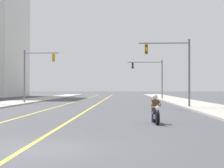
{
  "coord_description": "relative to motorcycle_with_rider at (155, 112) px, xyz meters",
  "views": [
    {
      "loc": [
        2.65,
        -11.93,
        1.8
      ],
      "look_at": [
        1.7,
        21.41,
        2.12
      ],
      "focal_mm": 65.15,
      "sensor_mm": 36.0,
      "label": 1
    }
  ],
  "objects": [
    {
      "name": "motorcycle_with_rider",
      "position": [
        0.0,
        0.0,
        0.0
      ],
      "size": [
        0.7,
        2.19,
        1.46
      ],
      "color": "black",
      "rests_on": "ground"
    },
    {
      "name": "traffic_signal_near_right",
      "position": [
        3.0,
        16.17,
        3.5
      ],
      "size": [
        4.62,
        0.37,
        6.2
      ],
      "color": "slate",
      "rests_on": "ground"
    },
    {
      "name": "traffic_signal_mid_right",
      "position": [
        2.85,
        43.26,
        3.55
      ],
      "size": [
        5.53,
        0.37,
        6.2
      ],
      "color": "slate",
      "rests_on": "ground"
    },
    {
      "name": "traffic_signal_near_left",
      "position": [
        -11.95,
        26.19,
        3.46
      ],
      "size": [
        4.11,
        0.37,
        6.2
      ],
      "color": "slate",
      "rests_on": "ground"
    },
    {
      "name": "sidewalk_kerb_right",
      "position": [
        5.96,
        31.44,
        -0.52
      ],
      "size": [
        4.4,
        110.0,
        0.14
      ],
      "primitive_type": "cube",
      "color": "#ADA89E",
      "rests_on": "ground"
    },
    {
      "name": "lane_stripe_center",
      "position": [
        -4.54,
        36.44,
        -0.58
      ],
      "size": [
        0.16,
        100.0,
        0.01
      ],
      "primitive_type": "cube",
      "color": "yellow",
      "rests_on": "ground"
    },
    {
      "name": "ground_plane",
      "position": [
        -4.26,
        -8.56,
        -0.59
      ],
      "size": [
        400.0,
        400.0,
        0.0
      ],
      "primitive_type": "plane",
      "color": "#47474C"
    },
    {
      "name": "lane_stripe_left",
      "position": [
        -7.96,
        36.44,
        -0.58
      ],
      "size": [
        0.16,
        100.0,
        0.01
      ],
      "primitive_type": "cube",
      "color": "yellow",
      "rests_on": "ground"
    },
    {
      "name": "sidewalk_kerb_left",
      "position": [
        -14.48,
        31.44,
        -0.52
      ],
      "size": [
        4.4,
        110.0,
        0.14
      ],
      "primitive_type": "cube",
      "color": "#ADA89E",
      "rests_on": "ground"
    }
  ]
}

